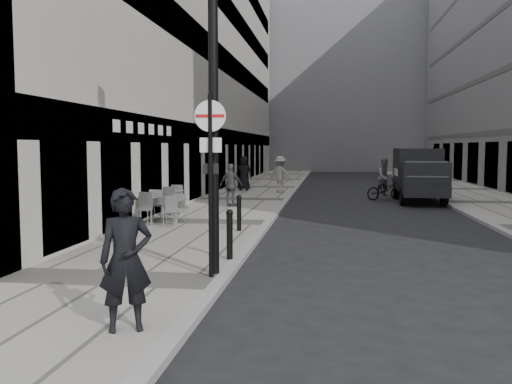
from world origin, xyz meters
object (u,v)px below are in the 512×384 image
Objects in this scene: panel_van at (419,172)px; cyclist at (385,183)px; walking_man at (126,260)px; lamppost at (213,62)px; sign_post at (211,161)px.

panel_van is 1.64m from cyclist.
walking_man is 20.12m from panel_van.
walking_man is 0.26× the size of lamppost.
lamppost is (0.00, 0.28, 1.81)m from sign_post.
walking_man is at bearing -107.71° from panel_van.
panel_van is 2.60× the size of cyclist.
cyclist is at bearing 71.29° from sign_post.
lamppost is (0.46, 3.30, 3.02)m from walking_man.
sign_post reaches higher than panel_van.
walking_man is 3.28m from sign_post.
panel_van is at bearing -43.43° from cyclist.
sign_post is 1.83m from lamppost.
panel_van is (6.67, 18.99, 0.32)m from walking_man.
panel_van is (6.20, 15.97, -0.88)m from sign_post.
lamppost reaches higher than panel_van.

